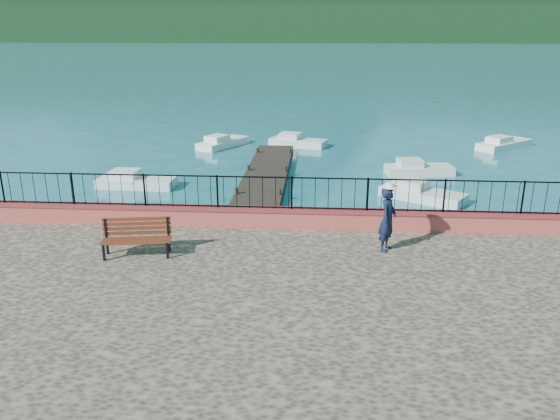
# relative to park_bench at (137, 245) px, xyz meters

# --- Properties ---
(ground) EXTENTS (2000.00, 2000.00, 0.00)m
(ground) POSITION_rel_park_bench_xyz_m (4.20, -1.28, -1.50)
(ground) COLOR #19596B
(ground) RESTS_ON ground
(parapet) EXTENTS (28.00, 0.46, 0.58)m
(parapet) POSITION_rel_park_bench_xyz_m (4.20, 2.42, -0.01)
(parapet) COLOR #B64141
(parapet) RESTS_ON promenade
(railing) EXTENTS (27.00, 0.05, 0.95)m
(railing) POSITION_rel_park_bench_xyz_m (4.20, 2.42, 0.76)
(railing) COLOR black
(railing) RESTS_ON parapet
(dock) EXTENTS (2.00, 16.00, 0.30)m
(dock) POSITION_rel_park_bench_xyz_m (2.20, 10.72, -1.35)
(dock) COLOR #2D231C
(dock) RESTS_ON ground
(far_forest) EXTENTS (900.00, 60.00, 18.00)m
(far_forest) POSITION_rel_park_bench_xyz_m (4.20, 298.72, 7.50)
(far_forest) COLOR black
(far_forest) RESTS_ON ground
(foothills) EXTENTS (900.00, 120.00, 44.00)m
(foothills) POSITION_rel_park_bench_xyz_m (4.20, 358.72, 20.50)
(foothills) COLOR black
(foothills) RESTS_ON ground
(companion_hill) EXTENTS (448.00, 384.00, 180.00)m
(companion_hill) POSITION_rel_park_bench_xyz_m (224.20, 558.72, -1.50)
(companion_hill) COLOR #142D23
(companion_hill) RESTS_ON ground
(park_bench) EXTENTS (1.83, 0.85, 0.98)m
(park_bench) POSITION_rel_park_bench_xyz_m (0.00, 0.00, 0.00)
(park_bench) COLOR black
(park_bench) RESTS_ON promenade
(person) EXTENTS (0.64, 0.75, 1.75)m
(person) POSITION_rel_park_bench_xyz_m (6.52, 0.84, 0.58)
(person) COLOR black
(person) RESTS_ON promenade
(hat) EXTENTS (0.44, 0.44, 0.12)m
(hat) POSITION_rel_park_bench_xyz_m (6.52, 0.84, 1.51)
(hat) COLOR white
(hat) RESTS_ON person
(boat_0) EXTENTS (3.51, 1.46, 0.80)m
(boat_0) POSITION_rel_park_bench_xyz_m (-3.52, 10.48, -1.10)
(boat_0) COLOR silver
(boat_0) RESTS_ON ground
(boat_1) EXTENTS (3.61, 3.03, 0.80)m
(boat_1) POSITION_rel_park_bench_xyz_m (9.08, 9.39, -1.10)
(boat_1) COLOR silver
(boat_1) RESTS_ON ground
(boat_2) EXTENTS (3.37, 1.70, 0.80)m
(boat_2) POSITION_rel_park_bench_xyz_m (9.65, 13.68, -1.10)
(boat_2) COLOR silver
(boat_2) RESTS_ON ground
(boat_3) EXTENTS (2.91, 3.79, 0.80)m
(boat_3) POSITION_rel_park_bench_xyz_m (-1.12, 19.58, -1.10)
(boat_3) COLOR white
(boat_3) RESTS_ON ground
(boat_4) EXTENTS (3.66, 2.29, 0.80)m
(boat_4) POSITION_rel_park_bench_xyz_m (3.43, 20.11, -1.10)
(boat_4) COLOR silver
(boat_4) RESTS_ON ground
(boat_5) EXTENTS (3.89, 3.54, 0.80)m
(boat_5) POSITION_rel_park_bench_xyz_m (15.85, 20.34, -1.10)
(boat_5) COLOR silver
(boat_5) RESTS_ON ground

